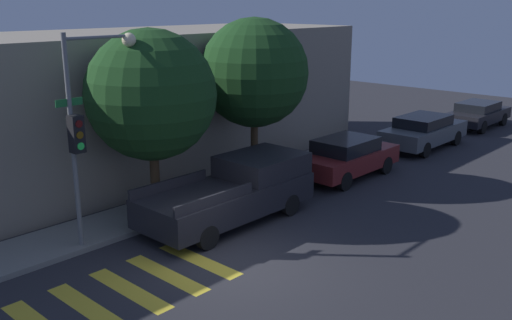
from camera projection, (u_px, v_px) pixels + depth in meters
ground_plane at (233, 265)px, 13.64m from camera, size 60.00×60.00×0.00m
sidewalk at (131, 219)px, 16.36m from camera, size 26.00×1.94×0.14m
building_row at (48, 115)px, 18.57m from camera, size 26.00×6.00×5.08m
crosswalk at (109, 299)px, 12.10m from camera, size 5.54×2.60×0.00m
traffic_light_pole at (88, 112)px, 13.81m from camera, size 2.32×0.56×5.41m
pickup_truck at (235, 190)px, 16.33m from camera, size 5.31×2.13×1.72m
sedan_near_corner at (347, 157)px, 20.33m from camera, size 4.25×1.84×1.44m
sedan_middle at (424, 131)px, 24.42m from camera, size 4.66×1.87×1.42m
sedan_far_end at (478, 114)px, 28.51m from camera, size 4.22×1.78×1.29m
tree_near_corner at (151, 95)px, 15.85m from camera, size 3.68×3.68×5.43m
tree_midblock at (254, 73)px, 18.76m from camera, size 3.60×3.60×5.64m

